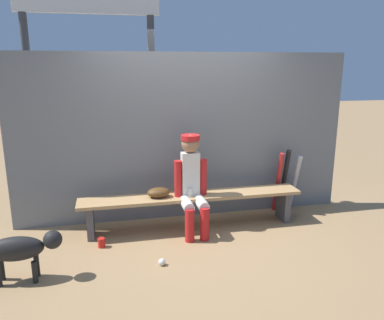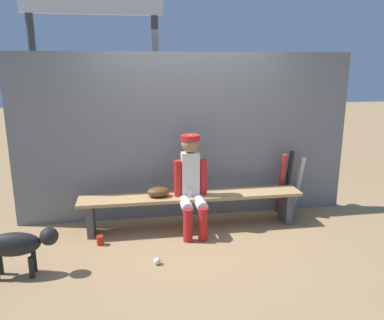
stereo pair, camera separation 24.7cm
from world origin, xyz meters
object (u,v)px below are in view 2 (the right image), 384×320
object	(u,v)px
bat_aluminum_black	(288,181)
baseball	(157,261)
baseball_glove	(158,192)
dog	(19,244)
player_seated	(192,181)
scoreboard	(97,12)
cup_on_bench	(189,192)
bat_aluminum_silver	(298,184)
dugout_bench	(192,201)
cup_on_ground	(100,240)
bat_aluminum_red	(281,184)

from	to	relation	value
bat_aluminum_black	baseball	size ratio (longest dim) A/B	12.38
baseball_glove	bat_aluminum_black	size ratio (longest dim) A/B	0.31
baseball_glove	dog	distance (m)	1.67
player_seated	baseball	distance (m)	1.09
bat_aluminum_black	scoreboard	distance (m)	3.45
baseball	cup_on_bench	bearing A→B (deg)	59.88
baseball_glove	bat_aluminum_silver	size ratio (longest dim) A/B	0.34
player_seated	baseball	xyz separation A→B (m)	(-0.49, -0.76, -0.61)
cup_on_bench	dugout_bench	bearing A→B (deg)	51.72
baseball_glove	cup_on_ground	size ratio (longest dim) A/B	2.55
cup_on_ground	dugout_bench	bearing A→B (deg)	15.37
bat_aluminum_red	baseball	distance (m)	2.15
bat_aluminum_red	cup_on_ground	size ratio (longest dim) A/B	8.08
dugout_bench	bat_aluminum_black	size ratio (longest dim) A/B	3.06
bat_aluminum_red	baseball_glove	bearing A→B (deg)	-171.47
player_seated	dog	size ratio (longest dim) A/B	1.43
dugout_bench	dog	distance (m)	2.04
dugout_bench	cup_on_bench	size ratio (longest dim) A/B	25.52
bat_aluminum_black	scoreboard	bearing A→B (deg)	163.38
dugout_bench	scoreboard	world-z (taller)	scoreboard
scoreboard	dog	bearing A→B (deg)	-111.16
cup_on_ground	dog	bearing A→B (deg)	-142.44
cup_on_ground	player_seated	bearing A→B (deg)	10.47
bat_aluminum_silver	cup_on_ground	xyz separation A→B (m)	(-2.68, -0.60, -0.35)
scoreboard	dog	xyz separation A→B (m)	(-0.74, -1.91, -2.37)
bat_aluminum_red	cup_on_ground	xyz separation A→B (m)	(-2.41, -0.57, -0.39)
dugout_bench	cup_on_bench	xyz separation A→B (m)	(-0.04, -0.06, 0.14)
baseball_glove	cup_on_ground	xyz separation A→B (m)	(-0.71, -0.31, -0.45)
bat_aluminum_red	baseball	bearing A→B (deg)	-148.04
player_seated	bat_aluminum_red	bearing A→B (deg)	15.50
dugout_bench	baseball_glove	bearing A→B (deg)	180.00
cup_on_ground	scoreboard	distance (m)	2.98
baseball_glove	bat_aluminum_black	bearing A→B (deg)	9.43
bat_aluminum_black	cup_on_bench	bearing A→B (deg)	-166.05
player_seated	baseball_glove	size ratio (longest dim) A/B	4.32
scoreboard	player_seated	bearing A→B (deg)	-46.78
player_seated	baseball_glove	distance (m)	0.44
baseball	cup_on_ground	size ratio (longest dim) A/B	0.67
cup_on_bench	cup_on_ground	bearing A→B (deg)	-166.79
bat_aluminum_red	bat_aluminum_black	xyz separation A→B (m)	(0.12, 0.05, 0.01)
dugout_bench	bat_aluminum_red	bearing A→B (deg)	11.28
baseball	dog	xyz separation A→B (m)	(-1.33, 0.00, 0.30)
bat_aluminum_black	dog	world-z (taller)	bat_aluminum_black
dugout_bench	player_seated	bearing A→B (deg)	-101.58
bat_aluminum_silver	dog	size ratio (longest dim) A/B	0.98
bat_aluminum_black	bat_aluminum_silver	distance (m)	0.16
bat_aluminum_red	bat_aluminum_black	size ratio (longest dim) A/B	0.97
player_seated	bat_aluminum_black	world-z (taller)	player_seated
bat_aluminum_red	scoreboard	distance (m)	3.39
baseball_glove	player_seated	bearing A→B (deg)	-14.78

